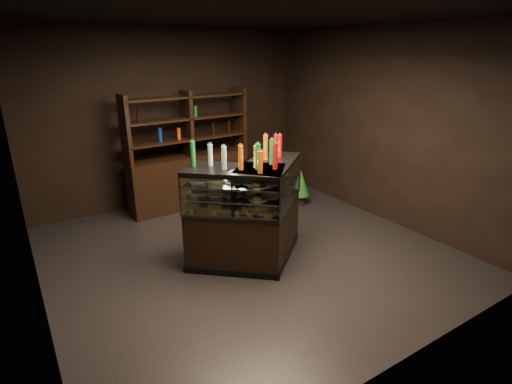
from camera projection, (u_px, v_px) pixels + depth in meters
ground at (247, 251)px, 5.51m from camera, size 5.00×5.00×0.00m
room_shell at (245, 110)px, 4.85m from camera, size 5.02×5.02×3.01m
display_case at (252, 229)px, 5.15m from camera, size 1.81×1.25×1.32m
food_display at (252, 189)px, 4.96m from camera, size 1.48×0.85×0.41m
bottles_top at (252, 153)px, 4.81m from camera, size 1.30×0.71×0.30m
potted_conifer at (300, 182)px, 7.07m from camera, size 0.34×0.34×0.72m
back_shelving at (190, 172)px, 6.97m from camera, size 2.18×0.52×2.00m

